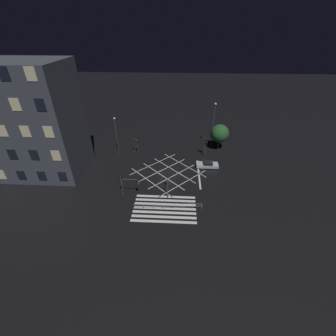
{
  "coord_description": "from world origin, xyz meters",
  "views": [
    {
      "loc": [
        1.84,
        -34.68,
        23.57
      ],
      "look_at": [
        0.0,
        0.0,
        1.06
      ],
      "focal_mm": 24.0,
      "sensor_mm": 36.0,
      "label": 1
    }
  ],
  "objects_px": {
    "traffic_light_median_south": "(168,180)",
    "traffic_light_sw_cross": "(121,180)",
    "traffic_light_ne_main": "(204,143)",
    "street_lamp_west": "(116,131)",
    "traffic_light_ne_cross": "(206,144)",
    "traffic_light_nw_cross": "(137,142)",
    "traffic_light_sw_main": "(131,183)",
    "street_lamp_east": "(214,119)",
    "waiting_car": "(207,165)",
    "traffic_light_nw_main": "(134,141)",
    "street_tree_near": "(220,133)"
  },
  "relations": [
    {
      "from": "traffic_light_nw_main",
      "to": "street_lamp_east",
      "type": "relative_size",
      "value": 0.35
    },
    {
      "from": "traffic_light_median_south",
      "to": "traffic_light_sw_cross",
      "type": "relative_size",
      "value": 0.77
    },
    {
      "from": "traffic_light_nw_cross",
      "to": "traffic_light_sw_cross",
      "type": "distance_m",
      "value": 14.09
    },
    {
      "from": "traffic_light_nw_main",
      "to": "street_tree_near",
      "type": "relative_size",
      "value": 0.61
    },
    {
      "from": "traffic_light_median_south",
      "to": "street_lamp_east",
      "type": "distance_m",
      "value": 19.18
    },
    {
      "from": "traffic_light_ne_cross",
      "to": "traffic_light_ne_main",
      "type": "bearing_deg",
      "value": -100.49
    },
    {
      "from": "traffic_light_median_south",
      "to": "traffic_light_sw_cross",
      "type": "bearing_deg",
      "value": 99.15
    },
    {
      "from": "traffic_light_nw_main",
      "to": "traffic_light_nw_cross",
      "type": "bearing_deg",
      "value": -38.44
    },
    {
      "from": "traffic_light_ne_main",
      "to": "street_lamp_west",
      "type": "relative_size",
      "value": 0.53
    },
    {
      "from": "traffic_light_median_south",
      "to": "traffic_light_sw_main",
      "type": "bearing_deg",
      "value": 98.93
    },
    {
      "from": "traffic_light_nw_cross",
      "to": "waiting_car",
      "type": "distance_m",
      "value": 15.24
    },
    {
      "from": "traffic_light_nw_cross",
      "to": "traffic_light_ne_main",
      "type": "distance_m",
      "value": 13.96
    },
    {
      "from": "traffic_light_nw_cross",
      "to": "traffic_light_ne_cross",
      "type": "bearing_deg",
      "value": 88.6
    },
    {
      "from": "traffic_light_ne_cross",
      "to": "street_tree_near",
      "type": "distance_m",
      "value": 4.53
    },
    {
      "from": "traffic_light_sw_main",
      "to": "street_tree_near",
      "type": "height_order",
      "value": "street_tree_near"
    },
    {
      "from": "traffic_light_sw_cross",
      "to": "street_tree_near",
      "type": "relative_size",
      "value": 0.77
    },
    {
      "from": "traffic_light_sw_main",
      "to": "street_tree_near",
      "type": "bearing_deg",
      "value": 46.27
    },
    {
      "from": "street_lamp_west",
      "to": "waiting_car",
      "type": "bearing_deg",
      "value": -13.97
    },
    {
      "from": "traffic_light_ne_cross",
      "to": "street_tree_near",
      "type": "bearing_deg",
      "value": 137.01
    },
    {
      "from": "traffic_light_ne_cross",
      "to": "traffic_light_ne_main",
      "type": "relative_size",
      "value": 0.95
    },
    {
      "from": "traffic_light_nw_main",
      "to": "street_lamp_east",
      "type": "distance_m",
      "value": 17.43
    },
    {
      "from": "street_tree_near",
      "to": "traffic_light_nw_main",
      "type": "bearing_deg",
      "value": -172.74
    },
    {
      "from": "traffic_light_sw_main",
      "to": "traffic_light_sw_cross",
      "type": "bearing_deg",
      "value": -170.01
    },
    {
      "from": "traffic_light_ne_main",
      "to": "street_tree_near",
      "type": "relative_size",
      "value": 0.74
    },
    {
      "from": "traffic_light_ne_cross",
      "to": "traffic_light_sw_cross",
      "type": "relative_size",
      "value": 0.91
    },
    {
      "from": "traffic_light_nw_cross",
      "to": "street_lamp_west",
      "type": "height_order",
      "value": "street_lamp_west"
    },
    {
      "from": "traffic_light_sw_cross",
      "to": "traffic_light_median_south",
      "type": "bearing_deg",
      "value": -80.85
    },
    {
      "from": "traffic_light_ne_cross",
      "to": "traffic_light_nw_main",
      "type": "distance_m",
      "value": 15.14
    },
    {
      "from": "traffic_light_median_south",
      "to": "traffic_light_ne_main",
      "type": "bearing_deg",
      "value": -28.2
    },
    {
      "from": "traffic_light_sw_main",
      "to": "street_lamp_west",
      "type": "relative_size",
      "value": 0.4
    },
    {
      "from": "traffic_light_nw_cross",
      "to": "traffic_light_sw_main",
      "type": "bearing_deg",
      "value": 5.76
    },
    {
      "from": "traffic_light_ne_cross",
      "to": "street_lamp_west",
      "type": "height_order",
      "value": "street_lamp_west"
    },
    {
      "from": "traffic_light_nw_cross",
      "to": "traffic_light_sw_cross",
      "type": "height_order",
      "value": "traffic_light_sw_cross"
    },
    {
      "from": "waiting_car",
      "to": "traffic_light_ne_main",
      "type": "bearing_deg",
      "value": -85.21
    },
    {
      "from": "traffic_light_sw_main",
      "to": "traffic_light_nw_cross",
      "type": "relative_size",
      "value": 0.89
    },
    {
      "from": "traffic_light_median_south",
      "to": "traffic_light_nw_cross",
      "type": "xyz_separation_m",
      "value": [
        -7.18,
        12.91,
        0.08
      ]
    },
    {
      "from": "traffic_light_median_south",
      "to": "waiting_car",
      "type": "xyz_separation_m",
      "value": [
        7.16,
        8.13,
        -1.92
      ]
    },
    {
      "from": "traffic_light_sw_main",
      "to": "street_lamp_east",
      "type": "distance_m",
      "value": 23.12
    },
    {
      "from": "traffic_light_sw_cross",
      "to": "street_tree_near",
      "type": "xyz_separation_m",
      "value": [
        17.48,
        16.98,
        0.6
      ]
    },
    {
      "from": "traffic_light_nw_cross",
      "to": "street_lamp_east",
      "type": "height_order",
      "value": "street_lamp_east"
    },
    {
      "from": "traffic_light_median_south",
      "to": "traffic_light_nw_main",
      "type": "relative_size",
      "value": 0.98
    },
    {
      "from": "traffic_light_sw_main",
      "to": "traffic_light_sw_cross",
      "type": "xyz_separation_m",
      "value": [
        -1.48,
        -0.26,
        0.75
      ]
    },
    {
      "from": "street_lamp_east",
      "to": "street_lamp_west",
      "type": "height_order",
      "value": "street_lamp_east"
    },
    {
      "from": "traffic_light_median_south",
      "to": "traffic_light_ne_main",
      "type": "xyz_separation_m",
      "value": [
        6.78,
        12.64,
        0.51
      ]
    },
    {
      "from": "traffic_light_nw_cross",
      "to": "street_tree_near",
      "type": "height_order",
      "value": "street_tree_near"
    },
    {
      "from": "traffic_light_nw_main",
      "to": "street_lamp_east",
      "type": "height_order",
      "value": "street_lamp_east"
    },
    {
      "from": "traffic_light_ne_main",
      "to": "waiting_car",
      "type": "relative_size",
      "value": 1.0
    },
    {
      "from": "street_lamp_east",
      "to": "street_tree_near",
      "type": "bearing_deg",
      "value": -27.5
    },
    {
      "from": "traffic_light_sw_main",
      "to": "traffic_light_ne_cross",
      "type": "bearing_deg",
      "value": 46.1
    },
    {
      "from": "traffic_light_sw_cross",
      "to": "street_lamp_east",
      "type": "xyz_separation_m",
      "value": [
        16.0,
        17.75,
        3.46
      ]
    }
  ]
}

